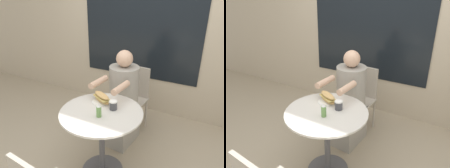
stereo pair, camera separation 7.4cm
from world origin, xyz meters
The scene contains 7 objects.
storefront_wall centered at (0.00, 1.52, 1.40)m, with size 8.00×0.09×2.80m.
cafe_table centered at (0.00, 0.00, 0.55)m, with size 0.80×0.80×0.74m.
diner_chair centered at (-0.05, 0.94, 0.52)m, with size 0.41×0.41×0.87m.
seated_diner centered at (-0.06, 0.59, 0.51)m, with size 0.39×0.64×1.18m.
sandwich_on_plate centered at (-0.09, 0.16, 0.79)m, with size 0.24×0.20×0.10m.
drink_cup centered at (0.08, 0.09, 0.79)m, with size 0.08×0.08×0.09m.
condiment_bottle centered at (0.03, -0.09, 0.81)m, with size 0.05×0.05×0.13m.
Camera 2 is at (0.99, -1.50, 1.82)m, focal length 35.00 mm.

